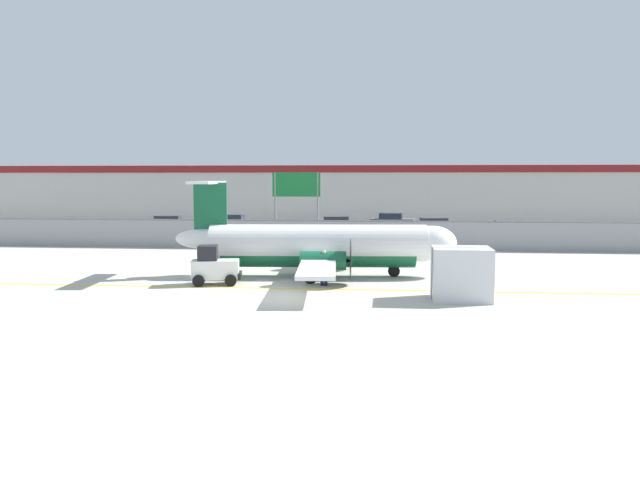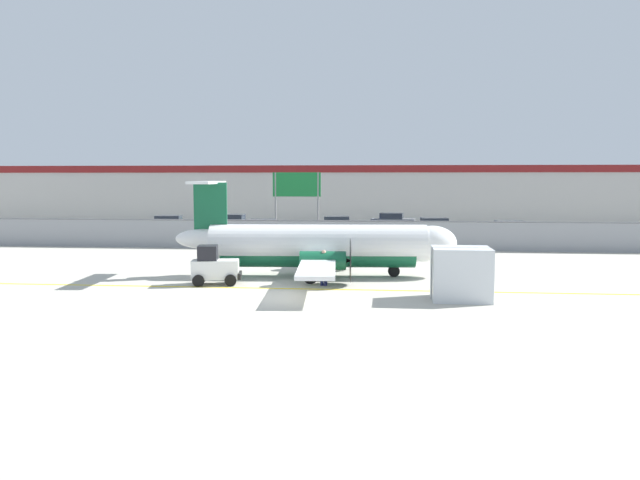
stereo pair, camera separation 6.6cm
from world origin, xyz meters
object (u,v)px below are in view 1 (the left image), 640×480
at_px(commuter_airplane, 323,246).
at_px(traffic_cone_near_left, 223,270).
at_px(highway_sign, 296,191).
at_px(ground_crew_worker, 324,266).
at_px(cargo_container, 461,274).
at_px(parked_car_1, 231,223).
at_px(parked_car_4, 392,221).
at_px(parked_car_5, 435,227).
at_px(baggage_tug, 214,267).
at_px(parked_car_0, 169,224).
at_px(traffic_cone_near_right, 312,268).
at_px(parked_car_3, 337,225).
at_px(parked_car_2, 265,229).
at_px(parked_car_6, 511,231).

height_order(commuter_airplane, traffic_cone_near_left, commuter_airplane).
bearing_deg(highway_sign, traffic_cone_near_left, -97.26).
bearing_deg(traffic_cone_near_left, ground_crew_worker, -24.05).
distance_m(cargo_container, parked_car_1, 35.44).
height_order(cargo_container, parked_car_4, cargo_container).
distance_m(parked_car_4, highway_sign, 16.84).
distance_m(commuter_airplane, parked_car_4, 29.49).
distance_m(commuter_airplane, traffic_cone_near_left, 5.36).
bearing_deg(highway_sign, parked_car_5, 34.46).
bearing_deg(baggage_tug, parked_car_1, 92.40).
bearing_deg(cargo_container, highway_sign, 116.14).
height_order(commuter_airplane, ground_crew_worker, commuter_airplane).
bearing_deg(parked_car_4, baggage_tug, -98.33).
relative_size(baggage_tug, traffic_cone_near_left, 3.88).
height_order(parked_car_0, highway_sign, highway_sign).
xyz_separation_m(traffic_cone_near_right, highway_sign, (-2.65, 13.67, 3.83)).
bearing_deg(baggage_tug, parked_car_0, 103.60).
bearing_deg(ground_crew_worker, parked_car_3, -152.76).
height_order(baggage_tug, parked_car_4, baggage_tug).
bearing_deg(highway_sign, parked_car_1, 125.25).
distance_m(parked_car_4, parked_car_5, 8.06).
height_order(cargo_container, traffic_cone_near_left, cargo_container).
bearing_deg(parked_car_2, parked_car_6, -8.60).
distance_m(baggage_tug, traffic_cone_near_left, 2.68).
xyz_separation_m(baggage_tug, highway_sign, (1.64, 17.34, 3.28)).
bearing_deg(highway_sign, parked_car_0, 146.26).
relative_size(baggage_tug, cargo_container, 1.02).
xyz_separation_m(parked_car_2, parked_car_5, (14.18, 3.00, 0.00)).
height_order(cargo_container, traffic_cone_near_right, cargo_container).
height_order(ground_crew_worker, parked_car_3, same).
bearing_deg(highway_sign, parked_car_3, 74.65).
bearing_deg(ground_crew_worker, commuter_airplane, -149.31).
distance_m(parked_car_0, highway_sign, 15.71).
xyz_separation_m(baggage_tug, parked_car_1, (-6.05, 28.22, 0.04)).
relative_size(baggage_tug, ground_crew_worker, 1.46).
distance_m(commuter_airplane, parked_car_6, 22.88).
xyz_separation_m(traffic_cone_near_left, parked_car_2, (-1.37, 19.22, 0.58)).
xyz_separation_m(cargo_container, traffic_cone_near_left, (-11.49, 5.32, -0.79)).
distance_m(parked_car_6, highway_sign, 17.42).
bearing_deg(commuter_airplane, highway_sign, 98.87).
relative_size(parked_car_2, parked_car_6, 1.02).
distance_m(parked_car_3, highway_sign, 9.84).
distance_m(traffic_cone_near_left, parked_car_4, 30.92).
height_order(traffic_cone_near_right, parked_car_2, parked_car_2).
bearing_deg(cargo_container, commuter_airplane, 138.81).
distance_m(parked_car_2, parked_car_3, 7.24).
height_order(parked_car_3, parked_car_4, same).
height_order(ground_crew_worker, parked_car_1, same).
xyz_separation_m(cargo_container, parked_car_1, (-17.31, 30.92, -0.21)).
xyz_separation_m(commuter_airplane, parked_car_1, (-11.01, 25.31, -0.71)).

